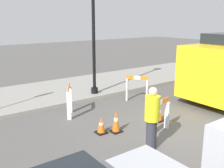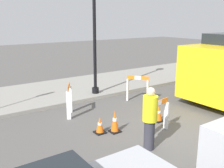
% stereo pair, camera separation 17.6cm
% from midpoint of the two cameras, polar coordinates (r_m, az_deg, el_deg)
% --- Properties ---
extents(ground_plane, '(60.00, 60.00, 0.00)m').
position_cam_midpoint_polar(ground_plane, '(7.61, 16.89, -11.44)').
color(ground_plane, '#565451').
extents(sidewalk_slab, '(18.00, 3.83, 0.13)m').
position_cam_midpoint_polar(sidewalk_slab, '(12.30, -7.18, -0.81)').
color(sidewalk_slab, gray).
rests_on(sidewalk_slab, ground_plane).
extents(streetlamp_post, '(0.44, 0.44, 5.37)m').
position_cam_midpoint_polar(streetlamp_post, '(10.71, -3.42, 16.02)').
color(streetlamp_post, black).
rests_on(streetlamp_post, sidewalk_slab).
extents(barricade_0, '(0.48, 0.68, 1.09)m').
position_cam_midpoint_polar(barricade_0, '(8.86, -8.74, -3.36)').
color(barricade_0, white).
rests_on(barricade_0, ground_plane).
extents(barricade_1, '(0.92, 0.27, 0.98)m').
position_cam_midpoint_polar(barricade_1, '(7.60, 10.58, -6.72)').
color(barricade_1, white).
rests_on(barricade_1, ground_plane).
extents(barricade_2, '(0.61, 0.78, 1.04)m').
position_cam_midpoint_polar(barricade_2, '(10.34, 6.08, -0.80)').
color(barricade_2, white).
rests_on(barricade_2, ground_plane).
extents(traffic_cone_0, '(0.30, 0.30, 0.48)m').
position_cam_midpoint_polar(traffic_cone_0, '(7.58, -1.98, -9.02)').
color(traffic_cone_0, black).
rests_on(traffic_cone_0, ground_plane).
extents(traffic_cone_1, '(0.30, 0.30, 0.54)m').
position_cam_midpoint_polar(traffic_cone_1, '(8.55, 10.68, -6.33)').
color(traffic_cone_1, black).
rests_on(traffic_cone_1, ground_plane).
extents(traffic_cone_2, '(0.30, 0.30, 0.67)m').
position_cam_midpoint_polar(traffic_cone_2, '(7.61, 1.29, -8.16)').
color(traffic_cone_2, black).
rests_on(traffic_cone_2, ground_plane).
extents(person_worker, '(0.47, 0.47, 1.61)m').
position_cam_midpoint_polar(person_worker, '(6.54, 9.01, -7.12)').
color(person_worker, '#33333D').
rests_on(person_worker, ground_plane).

